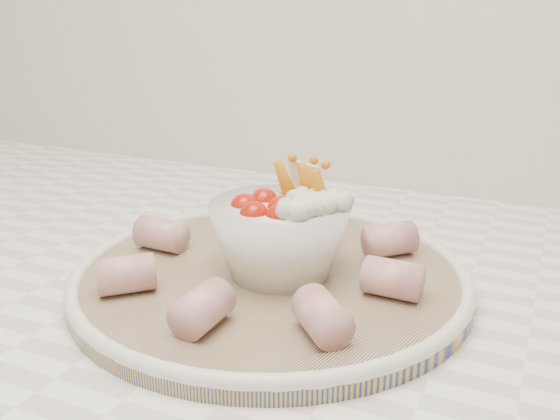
% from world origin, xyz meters
% --- Properties ---
extents(serving_platter, '(0.41, 0.41, 0.02)m').
position_xyz_m(serving_platter, '(0.13, 1.41, 0.93)').
color(serving_platter, navy).
rests_on(serving_platter, kitchen_counter).
extents(veggie_bowl, '(0.12, 0.12, 0.10)m').
position_xyz_m(veggie_bowl, '(0.14, 1.41, 0.97)').
color(veggie_bowl, white).
rests_on(veggie_bowl, serving_platter).
extents(cured_meat_rolls, '(0.27, 0.28, 0.03)m').
position_xyz_m(cured_meat_rolls, '(0.13, 1.41, 0.95)').
color(cured_meat_rolls, '#B4525B').
rests_on(cured_meat_rolls, serving_platter).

